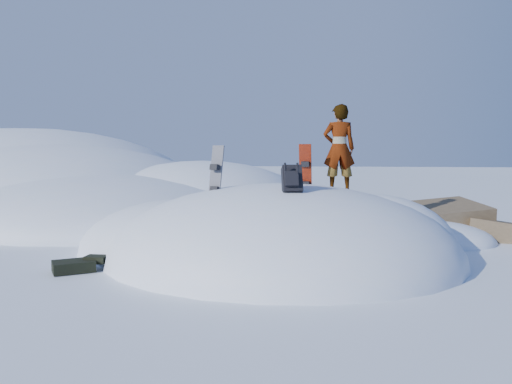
# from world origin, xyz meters

# --- Properties ---
(ground) EXTENTS (120.00, 120.00, 0.00)m
(ground) POSITION_xyz_m (0.00, 0.00, 0.00)
(ground) COLOR white
(ground) RESTS_ON ground
(snow_mound) EXTENTS (8.00, 6.00, 3.00)m
(snow_mound) POSITION_xyz_m (-0.17, 0.24, 0.00)
(snow_mound) COLOR silver
(snow_mound) RESTS_ON ground
(snow_ridge) EXTENTS (21.50, 18.50, 6.40)m
(snow_ridge) POSITION_xyz_m (-10.43, 9.85, 0.00)
(snow_ridge) COLOR silver
(snow_ridge) RESTS_ON ground
(rock_outcrop) EXTENTS (4.68, 4.41, 1.68)m
(rock_outcrop) POSITION_xyz_m (3.72, 3.01, 0.01)
(rock_outcrop) COLOR brown
(rock_outcrop) RESTS_ON ground
(snowboard_red) EXTENTS (0.28, 0.22, 1.33)m
(snowboard_red) POSITION_xyz_m (0.45, 0.32, 1.63)
(snowboard_red) COLOR #B22509
(snowboard_red) RESTS_ON snow_mound
(snowboard_dark) EXTENTS (0.35, 0.35, 1.42)m
(snowboard_dark) POSITION_xyz_m (-1.29, -0.20, 1.55)
(snowboard_dark) COLOR black
(snowboard_dark) RESTS_ON snow_mound
(backpack) EXTENTS (0.43, 0.52, 0.58)m
(backpack) POSITION_xyz_m (0.26, -0.89, 1.63)
(backpack) COLOR black
(backpack) RESTS_ON snow_mound
(gear_pile) EXTENTS (0.94, 0.79, 0.25)m
(gear_pile) POSITION_xyz_m (-3.49, -1.54, 0.12)
(gear_pile) COLOR black
(gear_pile) RESTS_ON ground
(person) EXTENTS (0.70, 0.50, 1.80)m
(person) POSITION_xyz_m (1.12, 0.76, 2.19)
(person) COLOR slate
(person) RESTS_ON snow_mound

